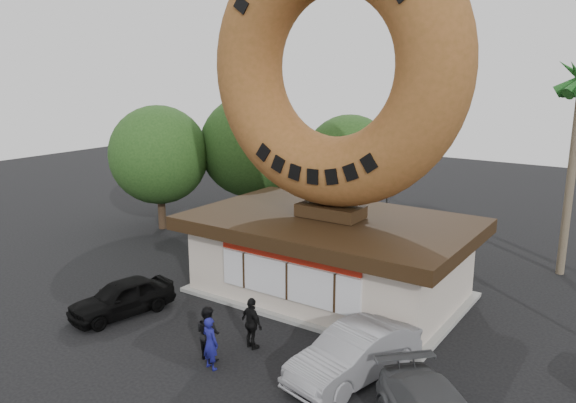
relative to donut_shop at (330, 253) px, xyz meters
The scene contains 12 objects.
ground 6.24m from the donut_shop, 90.00° to the right, with size 90.00×90.00×0.00m, color black.
donut_shop is the anchor object (origin of this frame).
giant_donut 7.40m from the donut_shop, 90.00° to the left, with size 10.74×10.74×2.74m, color brown.
tree_west 12.15m from the donut_shop, 143.55° to the left, with size 6.00×6.00×7.65m.
tree_mid 10.12m from the donut_shop, 113.92° to the left, with size 5.20×5.20×6.63m.
tree_far 13.59m from the donut_shop, 166.94° to the left, with size 5.60×5.60×7.14m.
street_lamp 10.54m from the donut_shop, 100.50° to the left, with size 2.11×0.20×8.00m.
person_left 7.26m from the donut_shop, 90.34° to the right, with size 0.62×0.41×1.71m, color navy.
person_center 6.85m from the donut_shop, 94.47° to the right, with size 0.87×0.67×1.78m, color black.
person_right 5.53m from the donut_shop, 87.67° to the right, with size 1.04×0.43×1.78m, color black.
car_black 8.29m from the donut_shop, 131.75° to the right, with size 1.61×4.00×1.36m, color black.
car_silver 6.51m from the donut_shop, 53.02° to the right, with size 1.64×4.71×1.55m, color gray.
Camera 1 is at (10.86, -12.93, 9.10)m, focal length 35.00 mm.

